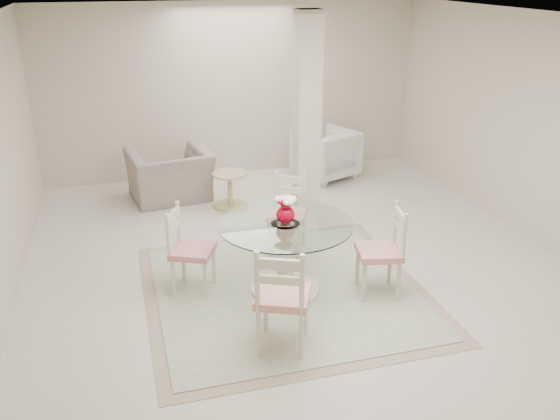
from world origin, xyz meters
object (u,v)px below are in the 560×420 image
object	(u,v)px
dining_table	(285,258)
dining_chair_north	(288,207)
armchair_white	(325,154)
recliner_taupe	(170,175)
dining_chair_east	(386,245)
dining_chair_south	(282,292)
side_table	(230,191)
dining_chair_west	(186,244)
column	(307,121)
red_vase	(286,209)

from	to	relation	value
dining_table	dining_chair_north	xyz separation A→B (m)	(0.32, 0.97, 0.15)
armchair_white	dining_table	bearing A→B (deg)	42.21
recliner_taupe	armchair_white	distance (m)	2.51
dining_chair_east	dining_chair_south	bearing A→B (deg)	-51.08
dining_table	side_table	bearing A→B (deg)	91.92
dining_chair_north	dining_chair_west	bearing A→B (deg)	-125.56
dining_table	recliner_taupe	size ratio (longest dim) A/B	1.22
dining_table	dining_chair_west	bearing A→B (deg)	162.00
side_table	dining_chair_west	bearing A→B (deg)	-112.08
column	dining_chair_west	size ratio (longest dim) A/B	2.63
dining_table	red_vase	bearing A→B (deg)	-33.69
red_vase	dining_chair_west	size ratio (longest dim) A/B	0.28
column	dining_chair_west	xyz separation A→B (m)	(-1.76, -1.47, -0.81)
column	armchair_white	bearing A→B (deg)	61.62
red_vase	dining_chair_north	distance (m)	1.09
dining_chair_south	side_table	xyz separation A→B (m)	(0.23, 3.46, -0.36)
dining_chair_east	dining_chair_west	size ratio (longest dim) A/B	1.04
dining_chair_north	recliner_taupe	xyz separation A→B (m)	(-1.17, 2.07, -0.18)
column	recliner_taupe	xyz separation A→B (m)	(-1.65, 1.25, -0.99)
dining_table	dining_chair_north	bearing A→B (deg)	71.79
dining_chair_north	dining_chair_west	world-z (taller)	dining_chair_north
dining_table	dining_chair_east	xyz separation A→B (m)	(0.97, -0.30, 0.16)
dining_chair_east	side_table	world-z (taller)	dining_chair_east
dining_chair_west	dining_chair_south	bearing A→B (deg)	-128.82
column	dining_chair_south	size ratio (longest dim) A/B	2.38
dining_table	armchair_white	size ratio (longest dim) A/B	1.59
dining_chair_north	side_table	world-z (taller)	dining_chair_north
dining_chair_south	side_table	bearing A→B (deg)	-69.96
dining_chair_east	recliner_taupe	distance (m)	3.81
dining_chair_east	dining_chair_south	size ratio (longest dim) A/B	0.94
column	dining_table	world-z (taller)	column
dining_chair_west	armchair_white	distance (m)	4.00
dining_table	dining_chair_west	distance (m)	1.03
column	armchair_white	xyz separation A→B (m)	(0.84, 1.56, -0.96)
dining_table	side_table	world-z (taller)	dining_table
dining_chair_east	dining_chair_west	world-z (taller)	dining_chair_east
recliner_taupe	side_table	bearing A→B (deg)	135.90
red_vase	dining_chair_south	world-z (taller)	dining_chair_south
red_vase	recliner_taupe	size ratio (longest dim) A/B	0.26
dining_table	dining_chair_south	bearing A→B (deg)	-108.01
dining_chair_west	recliner_taupe	distance (m)	2.73
column	armchair_white	size ratio (longest dim) A/B	3.14
dining_table	recliner_taupe	world-z (taller)	dining_table
dining_chair_west	side_table	distance (m)	2.37
red_vase	side_table	distance (m)	2.59
dining_table	recliner_taupe	bearing A→B (deg)	105.67
dining_table	dining_chair_east	distance (m)	1.03
dining_chair_south	recliner_taupe	size ratio (longest dim) A/B	1.01
dining_chair_north	side_table	bearing A→B (deg)	132.29
dining_table	dining_chair_east	bearing A→B (deg)	-17.13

